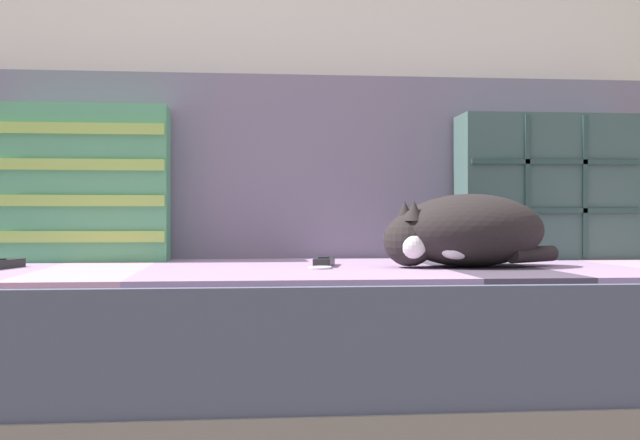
% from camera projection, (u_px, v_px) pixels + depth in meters
% --- Properties ---
extents(couch, '(2.18, 0.88, 0.40)m').
position_uv_depth(couch, '(244.00, 359.00, 1.74)').
color(couch, gray).
rests_on(couch, ground_plane).
extents(sofa_backrest, '(2.13, 0.14, 0.47)m').
position_uv_depth(sofa_backrest, '(243.00, 168.00, 2.10)').
color(sofa_backrest, slate).
rests_on(sofa_backrest, couch).
extents(throw_pillow_quilted, '(0.44, 0.14, 0.36)m').
position_uv_depth(throw_pillow_quilted, '(546.00, 187.00, 2.04)').
color(throw_pillow_quilted, '#38514C').
rests_on(throw_pillow_quilted, couch).
extents(throw_pillow_striped, '(0.39, 0.14, 0.37)m').
position_uv_depth(throw_pillow_striped, '(86.00, 184.00, 1.92)').
color(throw_pillow_striped, '#4C9366').
rests_on(throw_pillow_striped, couch).
extents(sleeping_cat, '(0.39, 0.25, 0.16)m').
position_uv_depth(sleeping_cat, '(464.00, 232.00, 1.70)').
color(sleeping_cat, black).
rests_on(sleeping_cat, couch).
extents(game_remote_far, '(0.08, 0.19, 0.02)m').
position_uv_depth(game_remote_far, '(324.00, 262.00, 1.73)').
color(game_remote_far, black).
rests_on(game_remote_far, couch).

